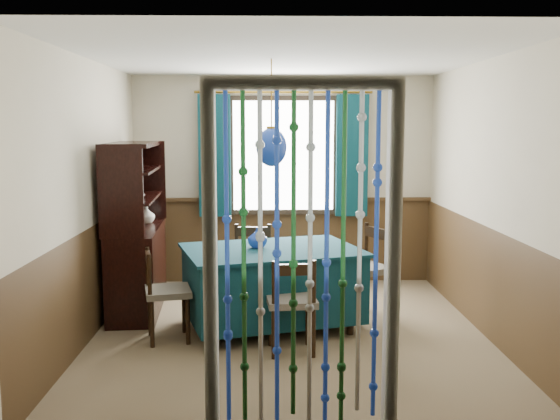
{
  "coord_description": "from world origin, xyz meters",
  "views": [
    {
      "loc": [
        -0.21,
        -5.54,
        1.89
      ],
      "look_at": [
        -0.08,
        0.24,
        1.12
      ],
      "focal_mm": 40.0,
      "sensor_mm": 36.0,
      "label": 1
    }
  ],
  "objects_px": {
    "pendant_lamp": "(271,147)",
    "sideboard": "(136,253)",
    "chair_near": "(292,302)",
    "chair_right": "(365,269)",
    "chair_left": "(165,292)",
    "dining_table": "(272,282)",
    "vase_sideboard": "(147,214)",
    "bowl_shelf": "(136,197)",
    "vase_table": "(258,238)",
    "chair_far": "(252,265)"
  },
  "relations": [
    {
      "from": "chair_left",
      "to": "chair_right",
      "type": "height_order",
      "value": "chair_right"
    },
    {
      "from": "vase_table",
      "to": "bowl_shelf",
      "type": "relative_size",
      "value": 0.91
    },
    {
      "from": "chair_near",
      "to": "vase_sideboard",
      "type": "distance_m",
      "value": 2.24
    },
    {
      "from": "dining_table",
      "to": "chair_near",
      "type": "distance_m",
      "value": 0.68
    },
    {
      "from": "chair_far",
      "to": "bowl_shelf",
      "type": "xyz_separation_m",
      "value": [
        -1.13,
        -0.27,
        0.75
      ]
    },
    {
      "from": "vase_table",
      "to": "vase_sideboard",
      "type": "height_order",
      "value": "vase_sideboard"
    },
    {
      "from": "dining_table",
      "to": "pendant_lamp",
      "type": "height_order",
      "value": "pendant_lamp"
    },
    {
      "from": "chair_near",
      "to": "pendant_lamp",
      "type": "height_order",
      "value": "pendant_lamp"
    },
    {
      "from": "chair_left",
      "to": "bowl_shelf",
      "type": "relative_size",
      "value": 4.24
    },
    {
      "from": "chair_near",
      "to": "dining_table",
      "type": "bearing_deg",
      "value": 99.27
    },
    {
      "from": "pendant_lamp",
      "to": "sideboard",
      "type": "bearing_deg",
      "value": 156.17
    },
    {
      "from": "chair_right",
      "to": "chair_left",
      "type": "bearing_deg",
      "value": 81.35
    },
    {
      "from": "pendant_lamp",
      "to": "vase_table",
      "type": "distance_m",
      "value": 0.87
    },
    {
      "from": "pendant_lamp",
      "to": "vase_table",
      "type": "xyz_separation_m",
      "value": [
        -0.13,
        0.05,
        -0.86
      ]
    },
    {
      "from": "sideboard",
      "to": "pendant_lamp",
      "type": "distance_m",
      "value": 1.88
    },
    {
      "from": "dining_table",
      "to": "chair_near",
      "type": "bearing_deg",
      "value": -92.14
    },
    {
      "from": "vase_sideboard",
      "to": "sideboard",
      "type": "bearing_deg",
      "value": -100.95
    },
    {
      "from": "sideboard",
      "to": "vase_sideboard",
      "type": "relative_size",
      "value": 8.76
    },
    {
      "from": "sideboard",
      "to": "pendant_lamp",
      "type": "xyz_separation_m",
      "value": [
        1.39,
        -0.61,
        1.11
      ]
    },
    {
      "from": "chair_left",
      "to": "pendant_lamp",
      "type": "height_order",
      "value": "pendant_lamp"
    },
    {
      "from": "chair_left",
      "to": "dining_table",
      "type": "bearing_deg",
      "value": 95.3
    },
    {
      "from": "chair_left",
      "to": "sideboard",
      "type": "xyz_separation_m",
      "value": [
        -0.44,
        0.93,
        0.16
      ]
    },
    {
      "from": "dining_table",
      "to": "sideboard",
      "type": "bearing_deg",
      "value": 140.23
    },
    {
      "from": "chair_right",
      "to": "vase_table",
      "type": "xyz_separation_m",
      "value": [
        -1.06,
        -0.29,
        0.37
      ]
    },
    {
      "from": "chair_right",
      "to": "bowl_shelf",
      "type": "xyz_separation_m",
      "value": [
        -2.26,
        0.06,
        0.72
      ]
    },
    {
      "from": "dining_table",
      "to": "vase_sideboard",
      "type": "bearing_deg",
      "value": 129.27
    },
    {
      "from": "sideboard",
      "to": "vase_table",
      "type": "bearing_deg",
      "value": -28.16
    },
    {
      "from": "chair_near",
      "to": "chair_right",
      "type": "height_order",
      "value": "chair_right"
    },
    {
      "from": "dining_table",
      "to": "vase_table",
      "type": "xyz_separation_m",
      "value": [
        -0.13,
        0.05,
        0.41
      ]
    },
    {
      "from": "vase_sideboard",
      "to": "chair_near",
      "type": "bearing_deg",
      "value": -46.71
    },
    {
      "from": "vase_sideboard",
      "to": "pendant_lamp",
      "type": "bearing_deg",
      "value": -34.79
    },
    {
      "from": "chair_left",
      "to": "vase_table",
      "type": "distance_m",
      "value": 0.99
    },
    {
      "from": "bowl_shelf",
      "to": "vase_table",
      "type": "bearing_deg",
      "value": -16.23
    },
    {
      "from": "chair_near",
      "to": "chair_right",
      "type": "relative_size",
      "value": 0.89
    },
    {
      "from": "pendant_lamp",
      "to": "bowl_shelf",
      "type": "distance_m",
      "value": 1.48
    },
    {
      "from": "chair_near",
      "to": "vase_sideboard",
      "type": "xyz_separation_m",
      "value": [
        -1.49,
        1.59,
        0.53
      ]
    },
    {
      "from": "vase_sideboard",
      "to": "chair_left",
      "type": "bearing_deg",
      "value": -73.04
    },
    {
      "from": "chair_near",
      "to": "chair_left",
      "type": "relative_size",
      "value": 1.0
    },
    {
      "from": "chair_far",
      "to": "vase_sideboard",
      "type": "distance_m",
      "value": 1.27
    },
    {
      "from": "sideboard",
      "to": "vase_sideboard",
      "type": "distance_m",
      "value": 0.48
    },
    {
      "from": "chair_near",
      "to": "bowl_shelf",
      "type": "relative_size",
      "value": 4.24
    },
    {
      "from": "chair_far",
      "to": "sideboard",
      "type": "xyz_separation_m",
      "value": [
        -1.19,
        -0.06,
        0.14
      ]
    },
    {
      "from": "chair_right",
      "to": "pendant_lamp",
      "type": "height_order",
      "value": "pendant_lamp"
    },
    {
      "from": "pendant_lamp",
      "to": "chair_right",
      "type": "bearing_deg",
      "value": 19.78
    },
    {
      "from": "chair_near",
      "to": "chair_far",
      "type": "relative_size",
      "value": 0.95
    },
    {
      "from": "chair_left",
      "to": "bowl_shelf",
      "type": "bearing_deg",
      "value": -165.25
    },
    {
      "from": "pendant_lamp",
      "to": "vase_table",
      "type": "relative_size",
      "value": 5.49
    },
    {
      "from": "dining_table",
      "to": "chair_right",
      "type": "relative_size",
      "value": 1.99
    },
    {
      "from": "chair_near",
      "to": "bowl_shelf",
      "type": "height_order",
      "value": "bowl_shelf"
    },
    {
      "from": "dining_table",
      "to": "vase_sideboard",
      "type": "relative_size",
      "value": 9.24
    }
  ]
}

